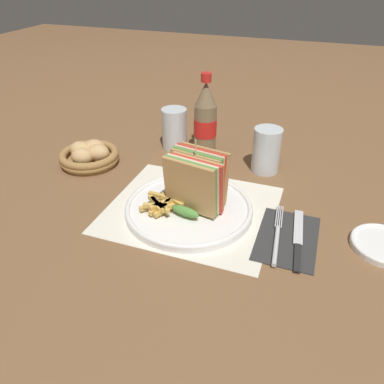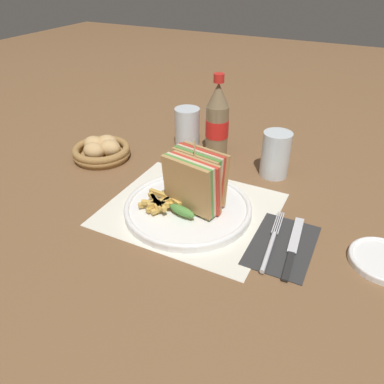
% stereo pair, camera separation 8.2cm
% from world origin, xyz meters
% --- Properties ---
extents(ground_plane, '(4.00, 4.00, 0.00)m').
position_xyz_m(ground_plane, '(0.00, 0.00, 0.00)').
color(ground_plane, brown).
extents(placemat, '(0.36, 0.31, 0.00)m').
position_xyz_m(placemat, '(-0.02, -0.02, 0.00)').
color(placemat, silver).
rests_on(placemat, ground_plane).
extents(plate_main, '(0.28, 0.28, 0.02)m').
position_xyz_m(plate_main, '(-0.02, -0.03, 0.01)').
color(plate_main, white).
rests_on(plate_main, ground_plane).
extents(club_sandwich, '(0.13, 0.12, 0.15)m').
position_xyz_m(club_sandwich, '(-0.01, -0.02, 0.08)').
color(club_sandwich, tan).
rests_on(club_sandwich, plate_main).
extents(fries_pile, '(0.09, 0.08, 0.02)m').
position_xyz_m(fries_pile, '(-0.07, -0.06, 0.03)').
color(fries_pile, gold).
rests_on(fries_pile, plate_main).
extents(ketchup_blob, '(0.04, 0.03, 0.01)m').
position_xyz_m(ketchup_blob, '(-0.07, -0.02, 0.03)').
color(ketchup_blob, maroon).
rests_on(ketchup_blob, plate_main).
extents(napkin, '(0.12, 0.18, 0.00)m').
position_xyz_m(napkin, '(0.20, -0.05, 0.00)').
color(napkin, '#2D2D2D').
rests_on(napkin, ground_plane).
extents(fork, '(0.03, 0.19, 0.01)m').
position_xyz_m(fork, '(0.18, -0.06, 0.01)').
color(fork, silver).
rests_on(fork, napkin).
extents(knife, '(0.03, 0.19, 0.00)m').
position_xyz_m(knife, '(0.22, -0.05, 0.01)').
color(knife, black).
rests_on(knife, napkin).
extents(coke_bottle_near, '(0.06, 0.06, 0.22)m').
position_xyz_m(coke_bottle_near, '(-0.08, 0.26, 0.10)').
color(coke_bottle_near, '#7A6647').
rests_on(coke_bottle_near, ground_plane).
extents(glass_near, '(0.07, 0.07, 0.12)m').
position_xyz_m(glass_near, '(0.10, 0.22, 0.06)').
color(glass_near, silver).
rests_on(glass_near, ground_plane).
extents(glass_far, '(0.07, 0.07, 0.12)m').
position_xyz_m(glass_far, '(-0.17, 0.27, 0.06)').
color(glass_far, silver).
rests_on(glass_far, ground_plane).
extents(bread_basket, '(0.16, 0.16, 0.06)m').
position_xyz_m(bread_basket, '(-0.35, 0.09, 0.02)').
color(bread_basket, olive).
rests_on(bread_basket, ground_plane).
extents(side_saucer, '(0.12, 0.12, 0.01)m').
position_xyz_m(side_saucer, '(0.38, -0.01, 0.01)').
color(side_saucer, white).
rests_on(side_saucer, ground_plane).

